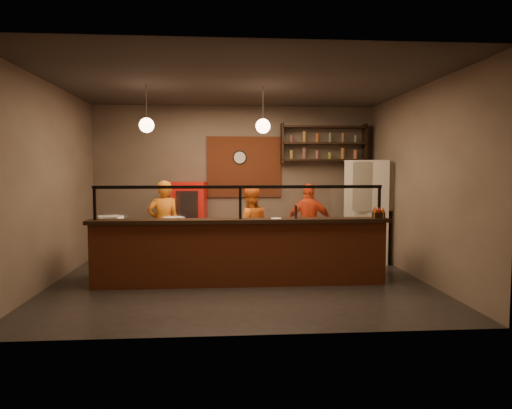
{
  "coord_description": "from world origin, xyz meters",
  "views": [
    {
      "loc": [
        -0.28,
        -7.39,
        1.8
      ],
      "look_at": [
        0.29,
        0.3,
        1.24
      ],
      "focal_mm": 32.0,
      "sensor_mm": 36.0,
      "label": 1
    }
  ],
  "objects": [
    {
      "name": "wall_shelving",
      "position": [
        1.9,
        2.32,
        2.4
      ],
      "size": [
        1.84,
        0.28,
        0.85
      ],
      "color": "black",
      "rests_on": "wall_back"
    },
    {
      "name": "worktop_cabinet",
      "position": [
        0.0,
        0.2,
        0.42
      ],
      "size": [
        4.6,
        0.75,
        0.85
      ],
      "primitive_type": "cube",
      "color": "gray",
      "rests_on": "floor"
    },
    {
      "name": "pizza_dough",
      "position": [
        0.55,
        0.23,
        0.91
      ],
      "size": [
        0.65,
        0.65,
        0.01
      ],
      "primitive_type": "cylinder",
      "rotation": [
        0.0,
        0.0,
        -0.21
      ],
      "color": "white",
      "rests_on": "worktop"
    },
    {
      "name": "prep_tub_c",
      "position": [
        -1.08,
        0.18,
        0.98
      ],
      "size": [
        0.37,
        0.34,
        0.15
      ],
      "primitive_type": "cube",
      "rotation": [
        0.0,
        0.0,
        0.42
      ],
      "color": "white",
      "rests_on": "worktop"
    },
    {
      "name": "pendant_right",
      "position": [
        0.4,
        0.2,
        2.55
      ],
      "size": [
        0.24,
        0.24,
        0.77
      ],
      "color": "black",
      "rests_on": "ceiling"
    },
    {
      "name": "ceiling",
      "position": [
        0.0,
        0.0,
        3.2
      ],
      "size": [
        6.0,
        6.0,
        0.0
      ],
      "primitive_type": "plane",
      "rotation": [
        3.14,
        0.0,
        0.0
      ],
      "color": "#352E29",
      "rests_on": "wall_back"
    },
    {
      "name": "service_counter",
      "position": [
        0.0,
        -0.3,
        0.5
      ],
      "size": [
        4.6,
        0.25,
        1.0
      ],
      "primitive_type": "cube",
      "color": "brown",
      "rests_on": "floor"
    },
    {
      "name": "condiment_caddy",
      "position": [
        2.2,
        -0.34,
        1.11
      ],
      "size": [
        0.18,
        0.15,
        0.1
      ],
      "primitive_type": "cube",
      "rotation": [
        0.0,
        0.0,
        0.07
      ],
      "color": "black",
      "rests_on": "counter_ledge"
    },
    {
      "name": "wall_clock",
      "position": [
        0.1,
        2.46,
        2.1
      ],
      "size": [
        0.3,
        0.04,
        0.3
      ],
      "primitive_type": "cylinder",
      "rotation": [
        1.57,
        0.0,
        0.0
      ],
      "color": "black",
      "rests_on": "wall_back"
    },
    {
      "name": "cook_mid",
      "position": [
        0.23,
        1.05,
        0.77
      ],
      "size": [
        0.82,
        0.69,
        1.53
      ],
      "primitive_type": "imported",
      "rotation": [
        0.0,
        0.0,
        3.3
      ],
      "color": "orange",
      "rests_on": "floor"
    },
    {
      "name": "brick_patch",
      "position": [
        0.2,
        2.47,
        1.9
      ],
      "size": [
        1.6,
        0.04,
        1.3
      ],
      "primitive_type": "cube",
      "color": "brown",
      "rests_on": "wall_back"
    },
    {
      "name": "wall_right",
      "position": [
        3.0,
        0.0,
        1.6
      ],
      "size": [
        0.0,
        5.0,
        5.0
      ],
      "primitive_type": "plane",
      "rotation": [
        1.57,
        0.0,
        -1.57
      ],
      "color": "#6D5E50",
      "rests_on": "floor"
    },
    {
      "name": "cook_left",
      "position": [
        -1.38,
        1.21,
        0.82
      ],
      "size": [
        0.68,
        0.53,
        1.63
      ],
      "primitive_type": "imported",
      "rotation": [
        0.0,
        0.0,
        3.41
      ],
      "color": "orange",
      "rests_on": "floor"
    },
    {
      "name": "small_plate",
      "position": [
        0.56,
        -0.33,
        1.07
      ],
      "size": [
        0.2,
        0.2,
        0.01
      ],
      "primitive_type": "cylinder",
      "rotation": [
        0.0,
        0.0,
        0.22
      ],
      "color": "white",
      "rests_on": "counter_ledge"
    },
    {
      "name": "prep_tub_b",
      "position": [
        -2.11,
        0.22,
        0.98
      ],
      "size": [
        0.38,
        0.32,
        0.17
      ],
      "primitive_type": "cube",
      "rotation": [
        0.0,
        0.0,
        -0.17
      ],
      "color": "silver",
      "rests_on": "worktop"
    },
    {
      "name": "fridge",
      "position": [
        2.6,
        1.53,
        1.01
      ],
      "size": [
        1.04,
        1.01,
        2.02
      ],
      "primitive_type": "cube",
      "rotation": [
        0.0,
        0.0,
        -0.31
      ],
      "color": "beige",
      "rests_on": "floor"
    },
    {
      "name": "counter_ledge",
      "position": [
        0.0,
        -0.3,
        1.03
      ],
      "size": [
        4.7,
        0.37,
        0.06
      ],
      "primitive_type": "cube",
      "color": "black",
      "rests_on": "service_counter"
    },
    {
      "name": "sneeze_guard",
      "position": [
        0.0,
        -0.3,
        1.37
      ],
      "size": [
        4.5,
        0.05,
        0.52
      ],
      "color": "white",
      "rests_on": "counter_ledge"
    },
    {
      "name": "pendant_left",
      "position": [
        -1.5,
        0.2,
        2.55
      ],
      "size": [
        0.24,
        0.24,
        0.77
      ],
      "color": "black",
      "rests_on": "ceiling"
    },
    {
      "name": "cook_right",
      "position": [
        1.41,
        1.33,
        0.78
      ],
      "size": [
        0.96,
        0.51,
        1.57
      ],
      "primitive_type": "imported",
      "rotation": [
        0.0,
        0.0,
        3.0
      ],
      "color": "red",
      "rests_on": "floor"
    },
    {
      "name": "floor",
      "position": [
        0.0,
        0.0,
        0.0
      ],
      "size": [
        6.0,
        6.0,
        0.0
      ],
      "primitive_type": "plane",
      "color": "black",
      "rests_on": "ground"
    },
    {
      "name": "rolling_pin",
      "position": [
        -1.94,
        0.28,
        0.93
      ],
      "size": [
        0.35,
        0.08,
        0.06
      ],
      "primitive_type": "cylinder",
      "rotation": [
        0.0,
        1.57,
        -0.07
      ],
      "color": "yellow",
      "rests_on": "worktop"
    },
    {
      "name": "pepper_mill",
      "position": [
        0.88,
        -0.25,
        1.16
      ],
      "size": [
        0.06,
        0.06,
        0.2
      ],
      "primitive_type": "cylinder",
      "rotation": [
        0.0,
        0.0,
        0.4
      ],
      "color": "black",
      "rests_on": "counter_ledge"
    },
    {
      "name": "worktop",
      "position": [
        0.0,
        0.2,
        0.88
      ],
      "size": [
        4.6,
        0.75,
        0.05
      ],
      "primitive_type": "cube",
      "color": "silver",
      "rests_on": "worktop_cabinet"
    },
    {
      "name": "prep_tub_a",
      "position": [
        -2.15,
        0.27,
        0.98
      ],
      "size": [
        0.42,
        0.38,
        0.17
      ],
      "primitive_type": "cube",
      "rotation": [
        0.0,
        0.0,
        0.41
      ],
      "color": "silver",
      "rests_on": "worktop"
    },
    {
      "name": "wall_back",
      "position": [
        0.0,
        2.5,
        1.6
      ],
      "size": [
        6.0,
        0.0,
        6.0
      ],
      "primitive_type": "plane",
      "rotation": [
        1.57,
        0.0,
        0.0
      ],
      "color": "#6D5E50",
      "rests_on": "floor"
    },
    {
      "name": "wall_left",
      "position": [
        -3.0,
        0.0,
        1.6
      ],
      "size": [
        0.0,
        5.0,
        5.0
      ],
      "primitive_type": "plane",
      "rotation": [
        1.57,
        0.0,
        1.57
      ],
      "color": "#6D5E50",
      "rests_on": "floor"
    },
    {
      "name": "red_cooler",
      "position": [
        -0.96,
        2.15,
        0.79
      ],
      "size": [
        0.73,
        0.67,
        1.59
      ],
      "primitive_type": "cube",
      "rotation": [
        0.0,
        0.0,
        -0.08
      ],
      "color": "red",
      "rests_on": "floor"
    },
    {
      "name": "wall_front",
      "position": [
        0.0,
        -2.5,
        1.6
      ],
      "size": [
        6.0,
        0.0,
        6.0
      ],
      "primitive_type": "plane",
      "rotation": [
        -1.57,
        0.0,
        0.0
      ],
      "color": "#6D5E50",
      "rests_on": "floor"
    }
  ]
}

